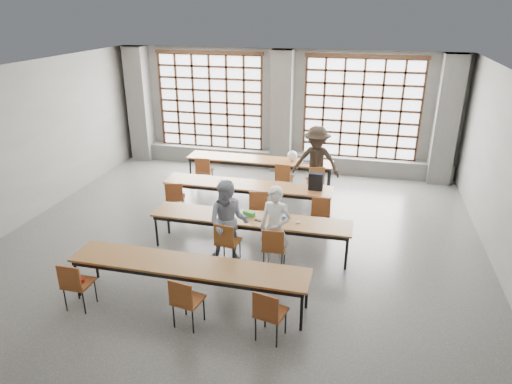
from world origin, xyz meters
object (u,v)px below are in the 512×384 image
Objects in this scene: desk_row_a at (259,161)px; student_female at (229,222)px; desk_row_b at (247,187)px; chair_mid_centre at (258,204)px; chair_back_left at (204,169)px; phone at (258,220)px; chair_near_mid at (185,298)px; green_box at (249,214)px; chair_mid_left at (175,196)px; laptop_back at (309,159)px; chair_back_mid at (284,176)px; student_back at (316,162)px; red_pouch at (78,281)px; chair_back_right at (316,178)px; chair_front_left at (227,239)px; laptop_front at (278,215)px; student_male at (275,228)px; desk_row_c at (250,221)px; backpack at (316,181)px; chair_near_left at (75,281)px; mouse at (298,222)px; chair_front_right at (274,245)px; chair_mid_right at (321,210)px; chair_near_right at (269,310)px; desk_row_d at (188,267)px; plastic_bag at (292,156)px.

student_female is (0.38, -4.15, 0.17)m from desk_row_a.
desk_row_b is 4.55× the size of chair_mid_centre.
chair_back_left is 3.85m from phone.
green_box is at bearing 83.07° from chair_near_mid.
laptop_back is (2.76, 2.64, 0.25)m from chair_mid_left.
chair_back_mid is 0.91m from student_back.
chair_mid_centre is at bearing 93.13° from green_box.
chair_back_right is at bearing 59.82° from red_pouch.
chair_front_left is 2.13× the size of laptop_front.
desk_row_b is at bearing 124.28° from student_male.
desk_row_c is at bearing -57.99° from green_box.
chair_near_mid is at bearing -106.05° from backpack.
student_male is 3.49m from red_pouch.
chair_near_left is 2.13× the size of laptop_front.
chair_mid_left is (-2.22, -1.90, 0.00)m from chair_back_mid.
laptop_front reaches higher than mouse.
chair_near_mid is at bearing -64.84° from chair_mid_left.
desk_row_c is at bearing -79.47° from desk_row_a.
chair_back_left is 1.00× the size of chair_mid_left.
student_male reaches higher than chair_back_right.
chair_back_mid is 1.00× the size of chair_mid_centre.
chair_front_right is at bearing -90.74° from laptop_back.
desk_row_a is at bearing 88.28° from student_female.
chair_mid_right is 6.77× the size of phone.
green_box is 1.92× the size of phone.
student_female reaches higher than chair_near_left.
student_back reaches higher than chair_near_right.
chair_back_left and chair_back_mid have the same top height.
chair_near_mid is 8.98× the size of mouse.
desk_row_c is at bearing 73.91° from desk_row_d.
laptop_front is at bearing 71.20° from chair_near_mid.
chair_mid_right is at bearing 65.80° from chair_near_mid.
chair_back_left and chair_mid_left have the same top height.
laptop_front reaches higher than chair_back_left.
chair_mid_left is 1.00× the size of chair_mid_right.
student_male is (2.70, -1.62, 0.28)m from chair_mid_left.
desk_row_c is 3.17m from chair_back_right.
plastic_bag is at bearing 82.76° from chair_mid_centre.
phone is at bearing -99.44° from student_back.
desk_row_b is 4.55× the size of chair_mid_right.
chair_mid_centre is at bearing 59.71° from chair_near_left.
desk_row_a is 2.15× the size of student_back.
laptop_back is (1.22, 5.69, 0.13)m from desk_row_d.
desk_row_d is at bearing -102.08° from laptop_back.
chair_back_left is at bearing 109.77° from student_female.
chair_back_left and chair_near_left have the same top height.
phone is (-1.10, -1.22, 0.20)m from chair_mid_right.
chair_back_left is 3.08× the size of plastic_bag.
backpack reaches higher than chair_front_left.
laptop_front is 3.65m from laptop_back.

